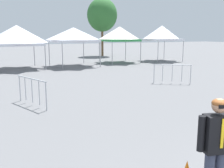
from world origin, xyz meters
TOP-DOWN VIEW (x-y plane):
  - canopy_tent_behind_right at (-0.90, 20.32)m, footprint 3.73×3.73m
  - canopy_tent_left_of_center at (3.60, 20.08)m, footprint 3.71×3.71m
  - canopy_tent_right_of_center at (8.48, 21.02)m, footprint 3.17×3.17m
  - canopy_tent_behind_center at (13.01, 20.44)m, footprint 3.21×3.21m
  - person_foreground at (-0.36, 1.25)m, footprint 0.63×0.35m
  - tree_behind_tents_left at (10.15, 28.69)m, footprint 3.67×3.67m
  - crowd_barrier_near_person at (5.93, 9.99)m, footprint 1.77×1.22m
  - crowd_barrier_by_lift at (-1.87, 8.75)m, footprint 0.73×2.00m

SIDE VIEW (x-z plane):
  - crowd_barrier_near_person at x=5.93m, z-range 0.22..1.29m
  - crowd_barrier_by_lift at x=-1.87m, z-range 0.22..1.29m
  - person_foreground at x=-0.36m, z-range 0.14..1.92m
  - canopy_tent_behind_right at x=-0.90m, z-range 0.92..4.31m
  - canopy_tent_left_of_center at x=3.60m, z-range 1.02..4.28m
  - canopy_tent_right_of_center at x=8.48m, z-range 1.01..4.42m
  - canopy_tent_behind_center at x=13.01m, z-range 1.02..4.56m
  - tree_behind_tents_left at x=10.15m, z-range 1.48..8.50m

